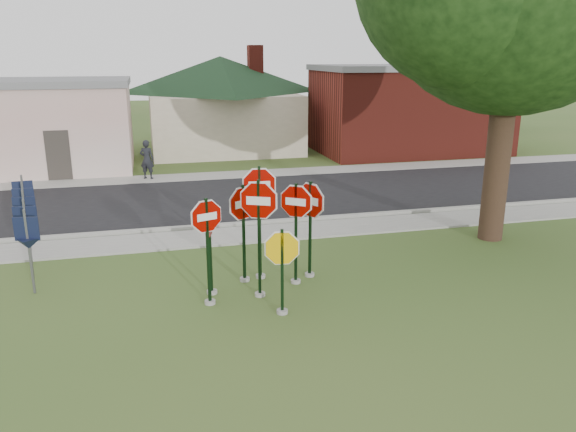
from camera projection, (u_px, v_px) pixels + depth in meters
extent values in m
plane|color=#365520|center=(270.00, 316.00, 11.77)|extent=(120.00, 120.00, 0.00)
cube|color=gray|center=(231.00, 236.00, 16.88)|extent=(60.00, 1.60, 0.06)
cube|color=black|center=(213.00, 200.00, 21.08)|extent=(60.00, 7.00, 0.04)
cube|color=gray|center=(202.00, 177.00, 25.08)|extent=(60.00, 1.60, 0.06)
cube|color=gray|center=(226.00, 225.00, 17.80)|extent=(60.00, 0.20, 0.14)
cylinder|color=gray|center=(260.00, 294.00, 12.76)|extent=(0.24, 0.24, 0.08)
cube|color=black|center=(259.00, 240.00, 12.40)|extent=(0.08, 0.07, 2.70)
cylinder|color=white|center=(259.00, 201.00, 12.15)|extent=(1.06, 0.50, 1.16)
cylinder|color=#880500|center=(259.00, 201.00, 12.15)|extent=(0.98, 0.47, 1.07)
cube|color=white|center=(259.00, 201.00, 12.15)|extent=(0.49, 0.23, 0.19)
cylinder|color=gray|center=(282.00, 312.00, 11.90)|extent=(0.24, 0.24, 0.08)
cube|color=black|center=(282.00, 272.00, 11.65)|extent=(0.07, 0.06, 1.87)
cylinder|color=white|center=(282.00, 248.00, 11.51)|extent=(1.01, 0.16, 1.02)
cylinder|color=#E1AB08|center=(282.00, 248.00, 11.51)|extent=(0.93, 0.16, 0.94)
cylinder|color=gray|center=(210.00, 302.00, 12.36)|extent=(0.24, 0.24, 0.08)
cube|color=black|center=(208.00, 252.00, 12.04)|extent=(0.07, 0.07, 2.41)
cylinder|color=white|center=(206.00, 216.00, 11.81)|extent=(0.93, 0.35, 0.99)
cylinder|color=#880500|center=(206.00, 216.00, 11.81)|extent=(0.86, 0.33, 0.91)
cube|color=white|center=(206.00, 216.00, 11.81)|extent=(0.43, 0.16, 0.16)
cylinder|color=gray|center=(296.00, 281.00, 13.50)|extent=(0.24, 0.24, 0.08)
cube|color=black|center=(296.00, 234.00, 13.17)|extent=(0.08, 0.08, 2.46)
cylinder|color=white|center=(296.00, 202.00, 12.95)|extent=(0.88, 0.64, 1.08)
cylinder|color=#880500|center=(296.00, 202.00, 12.95)|extent=(0.82, 0.60, 1.00)
cube|color=white|center=(296.00, 202.00, 12.95)|extent=(0.41, 0.30, 0.17)
cylinder|color=gray|center=(261.00, 276.00, 13.80)|extent=(0.24, 0.24, 0.08)
cube|color=black|center=(260.00, 223.00, 13.43)|extent=(0.06, 0.06, 2.79)
cylinder|color=white|center=(259.00, 185.00, 13.16)|extent=(1.11, 0.11, 1.11)
cylinder|color=#880500|center=(259.00, 185.00, 13.16)|extent=(1.03, 0.11, 1.03)
cube|color=white|center=(259.00, 185.00, 13.16)|extent=(0.51, 0.06, 0.18)
cylinder|color=gray|center=(245.00, 279.00, 13.62)|extent=(0.24, 0.24, 0.08)
cube|color=black|center=(244.00, 234.00, 13.30)|extent=(0.08, 0.07, 2.39)
cylinder|color=white|center=(243.00, 203.00, 13.09)|extent=(0.96, 0.58, 1.11)
cylinder|color=#880500|center=(243.00, 203.00, 13.09)|extent=(0.89, 0.54, 1.03)
cube|color=white|center=(243.00, 203.00, 13.09)|extent=(0.44, 0.27, 0.18)
cylinder|color=gray|center=(310.00, 274.00, 13.91)|extent=(0.24, 0.24, 0.08)
cube|color=black|center=(310.00, 230.00, 13.58)|extent=(0.07, 0.08, 2.40)
cylinder|color=white|center=(310.00, 200.00, 13.38)|extent=(0.60, 1.02, 1.17)
cylinder|color=#880500|center=(310.00, 200.00, 13.38)|extent=(0.56, 0.95, 1.09)
cube|color=white|center=(310.00, 200.00, 13.38)|extent=(0.28, 0.47, 0.19)
cylinder|color=gray|center=(212.00, 292.00, 12.89)|extent=(0.24, 0.24, 0.08)
cube|color=black|center=(210.00, 250.00, 12.60)|extent=(0.07, 0.07, 2.14)
cylinder|color=white|center=(209.00, 221.00, 12.42)|extent=(0.32, 0.96, 1.01)
cylinder|color=#880500|center=(209.00, 221.00, 12.42)|extent=(0.31, 0.89, 0.93)
cube|color=white|center=(209.00, 221.00, 12.42)|extent=(0.15, 0.44, 0.16)
cube|color=#59595E|center=(30.00, 252.00, 12.65)|extent=(0.05, 0.05, 2.00)
cube|color=black|center=(26.00, 229.00, 12.50)|extent=(0.55, 0.13, 0.55)
cone|color=black|center=(28.00, 244.00, 12.59)|extent=(0.65, 0.65, 0.25)
cube|color=#59595E|center=(28.00, 239.00, 13.53)|extent=(0.05, 0.05, 2.00)
cube|color=black|center=(25.00, 217.00, 13.38)|extent=(0.55, 0.09, 0.55)
cone|color=black|center=(27.00, 231.00, 13.48)|extent=(0.62, 0.62, 0.25)
cube|color=#59595E|center=(27.00, 228.00, 14.42)|extent=(0.05, 0.05, 2.00)
cube|color=black|center=(24.00, 207.00, 14.27)|extent=(0.55, 0.05, 0.55)
cone|color=black|center=(26.00, 220.00, 14.36)|extent=(0.58, 0.58, 0.25)
cube|color=#59595E|center=(26.00, 218.00, 15.30)|extent=(0.05, 0.05, 2.00)
cube|color=black|center=(24.00, 198.00, 15.15)|extent=(0.55, 0.05, 0.55)
cone|color=black|center=(25.00, 211.00, 15.25)|extent=(0.58, 0.58, 0.25)
cube|color=#59595E|center=(25.00, 209.00, 16.19)|extent=(0.05, 0.05, 2.00)
cube|color=black|center=(23.00, 190.00, 16.04)|extent=(0.55, 0.09, 0.55)
cone|color=black|center=(25.00, 202.00, 16.13)|extent=(0.62, 0.62, 0.25)
cube|color=#332D28|center=(58.00, 156.00, 24.05)|extent=(1.00, 0.10, 2.20)
cube|color=beige|center=(222.00, 121.00, 32.29)|extent=(8.00, 8.00, 3.20)
pyramid|color=black|center=(220.00, 56.00, 31.29)|extent=(11.60, 11.60, 2.00)
cube|color=maroon|center=(255.00, 60.00, 31.82)|extent=(0.80, 0.80, 1.60)
cube|color=maroon|center=(409.00, 111.00, 31.19)|extent=(10.00, 6.00, 4.50)
cube|color=slate|center=(412.00, 68.00, 30.54)|extent=(10.20, 6.20, 0.30)
cube|color=white|center=(399.00, 111.00, 27.88)|extent=(2.00, 0.08, 0.90)
cylinder|color=black|center=(500.00, 140.00, 15.97)|extent=(0.70, 0.70, 5.90)
cylinder|color=black|center=(490.00, 102.00, 40.59)|extent=(0.50, 0.50, 4.00)
sphere|color=black|center=(495.00, 50.00, 39.59)|extent=(5.60, 5.60, 5.60)
imported|color=black|center=(147.00, 159.00, 24.32)|extent=(0.73, 0.62, 1.70)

